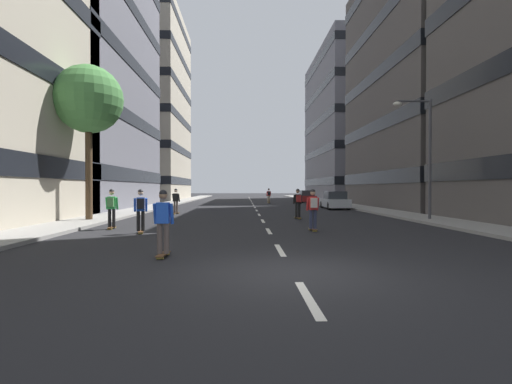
# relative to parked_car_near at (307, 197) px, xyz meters

# --- Properties ---
(ground_plane) EXTENTS (189.60, 189.60, 0.00)m
(ground_plane) POSITION_rel_parked_car_near_xyz_m (-6.85, -8.32, -0.70)
(ground_plane) COLOR black
(sidewalk_left) EXTENTS (2.60, 86.90, 0.14)m
(sidewalk_left) POSITION_rel_parked_car_near_xyz_m (-16.20, -4.37, -0.63)
(sidewalk_left) COLOR gray
(sidewalk_left) RESTS_ON ground_plane
(sidewalk_right) EXTENTS (2.60, 86.90, 0.14)m
(sidewalk_right) POSITION_rel_parked_car_near_xyz_m (2.50, -4.37, -0.63)
(sidewalk_right) COLOR gray
(sidewalk_right) RESTS_ON ground_plane
(lane_markings) EXTENTS (0.16, 72.20, 0.01)m
(lane_markings) POSITION_rel_parked_car_near_xyz_m (-6.85, -6.92, -0.70)
(lane_markings) COLOR silver
(lane_markings) RESTS_ON ground_plane
(building_left_mid) EXTENTS (14.24, 20.29, 29.17)m
(building_left_mid) POSITION_rel_parked_car_near_xyz_m (-24.56, -13.46, 13.98)
(building_left_mid) COLOR slate
(building_left_mid) RESTS_ON ground_plane
(building_left_far) EXTENTS (14.24, 19.83, 28.69)m
(building_left_far) POSITION_rel_parked_car_near_xyz_m (-24.56, 13.19, 13.73)
(building_left_far) COLOR #B2A893
(building_left_far) RESTS_ON ground_plane
(building_right_mid) EXTENTS (14.24, 19.06, 22.71)m
(building_right_mid) POSITION_rel_parked_car_near_xyz_m (10.85, -13.46, 10.75)
(building_right_mid) COLOR #4C4744
(building_right_mid) RESTS_ON ground_plane
(building_right_far) EXTENTS (14.24, 24.11, 23.28)m
(building_right_far) POSITION_rel_parked_car_near_xyz_m (10.85, 13.19, 11.03)
(building_right_far) COLOR slate
(building_right_far) RESTS_ON ground_plane
(parked_car_near) EXTENTS (1.82, 4.40, 1.52)m
(parked_car_near) POSITION_rel_parked_car_near_xyz_m (0.00, 0.00, 0.00)
(parked_car_near) COLOR maroon
(parked_car_near) RESTS_ON ground_plane
(parked_car_mid) EXTENTS (1.82, 4.40, 1.52)m
(parked_car_mid) POSITION_rel_parked_car_near_xyz_m (0.00, -14.82, 0.00)
(parked_car_mid) COLOR #B2B7BF
(parked_car_mid) RESTS_ON ground_plane
(street_tree_near) EXTENTS (3.61, 3.61, 8.24)m
(street_tree_near) POSITION_rel_parked_car_near_xyz_m (-16.20, -27.18, 5.83)
(street_tree_near) COLOR #4C3823
(street_tree_near) RESTS_ON sidewalk_left
(streetlamp_right) EXTENTS (2.13, 0.30, 6.50)m
(streetlamp_right) POSITION_rel_parked_car_near_xyz_m (1.87, -27.42, 3.44)
(streetlamp_right) COLOR #3F3F44
(streetlamp_right) RESTS_ON sidewalk_right
(skater_0) EXTENTS (0.57, 0.92, 1.78)m
(skater_0) POSITION_rel_parked_car_near_xyz_m (-12.05, -32.56, 0.32)
(skater_0) COLOR brown
(skater_0) RESTS_ON ground_plane
(skater_1) EXTENTS (0.55, 0.91, 1.78)m
(skater_1) POSITION_rel_parked_car_near_xyz_m (-13.76, -30.90, 0.32)
(skater_1) COLOR brown
(skater_1) RESTS_ON ground_plane
(skater_2) EXTENTS (0.57, 0.92, 1.78)m
(skater_2) POSITION_rel_parked_car_near_xyz_m (-12.65, -20.99, 0.29)
(skater_2) COLOR brown
(skater_2) RESTS_ON ground_plane
(skater_3) EXTENTS (0.56, 0.92, 1.78)m
(skater_3) POSITION_rel_parked_car_near_xyz_m (-4.70, -25.42, 0.32)
(skater_3) COLOR brown
(skater_3) RESTS_ON ground_plane
(skater_4) EXTENTS (0.54, 0.91, 1.78)m
(skater_4) POSITION_rel_parked_car_near_xyz_m (-10.04, -37.98, 0.29)
(skater_4) COLOR brown
(skater_4) RESTS_ON ground_plane
(skater_5) EXTENTS (0.55, 0.91, 1.78)m
(skater_5) POSITION_rel_parked_car_near_xyz_m (-4.98, -31.92, 0.32)
(skater_5) COLOR brown
(skater_5) RESTS_ON ground_plane
(skater_6) EXTENTS (0.55, 0.92, 1.78)m
(skater_6) POSITION_rel_parked_car_near_xyz_m (-4.87, -1.70, 0.32)
(skater_6) COLOR brown
(skater_6) RESTS_ON ground_plane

